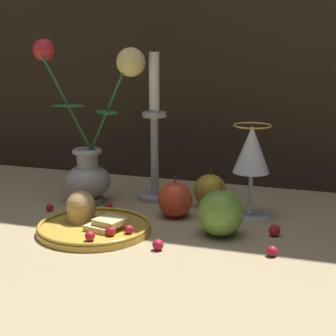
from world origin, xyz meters
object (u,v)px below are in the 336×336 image
at_px(plate_with_pastries, 92,223).
at_px(candlestick, 155,141).
at_px(wine_glass, 251,154).
at_px(apple_beside_vase, 220,213).
at_px(apple_at_table_edge, 175,200).
at_px(apple_near_glass, 210,191).
at_px(vase, 91,145).

bearing_deg(plate_with_pastries, candlestick, 80.43).
relative_size(plate_with_pastries, wine_glass, 1.13).
height_order(candlestick, apple_beside_vase, candlestick).
bearing_deg(apple_at_table_edge, plate_with_pastries, -132.87).
distance_m(plate_with_pastries, wine_glass, 0.32).
height_order(wine_glass, candlestick, candlestick).
relative_size(apple_near_glass, apple_at_table_edge, 0.99).
height_order(wine_glass, apple_at_table_edge, wine_glass).
bearing_deg(plate_with_pastries, apple_beside_vase, 13.00).
relative_size(plate_with_pastries, apple_at_table_edge, 2.50).
xyz_separation_m(candlestick, apple_near_glass, (0.12, -0.02, -0.09)).
distance_m(apple_beside_vase, apple_at_table_edge, 0.13).
height_order(apple_beside_vase, apple_at_table_edge, apple_beside_vase).
relative_size(vase, apple_at_table_edge, 4.15).
relative_size(vase, apple_near_glass, 4.18).
height_order(vase, candlestick, vase).
xyz_separation_m(apple_near_glass, apple_at_table_edge, (-0.05, -0.08, 0.00)).
bearing_deg(apple_at_table_edge, vase, 168.26).
bearing_deg(apple_near_glass, plate_with_pastries, -128.03).
bearing_deg(wine_glass, apple_beside_vase, -102.60).
height_order(apple_beside_vase, apple_near_glass, apple_beside_vase).
height_order(plate_with_pastries, apple_at_table_edge, apple_at_table_edge).
bearing_deg(apple_at_table_edge, apple_near_glass, 60.63).
relative_size(wine_glass, candlestick, 0.56).
distance_m(vase, wine_glass, 0.32).
relative_size(candlestick, apple_near_glass, 3.98).
xyz_separation_m(plate_with_pastries, apple_at_table_edge, (0.11, 0.12, 0.02)).
bearing_deg(candlestick, plate_with_pastries, -99.57).
distance_m(candlestick, apple_near_glass, 0.15).
bearing_deg(vase, plate_with_pastries, -64.51).
bearing_deg(apple_near_glass, wine_glass, -19.58).
bearing_deg(plate_with_pastries, apple_near_glass, 51.97).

